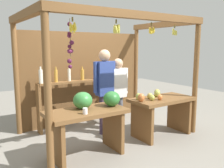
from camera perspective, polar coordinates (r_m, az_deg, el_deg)
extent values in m
plane|color=gray|center=(4.88, -1.22, -11.53)|extent=(12.00, 12.00, 0.00)
cylinder|color=brown|center=(3.16, -15.10, -1.97)|extent=(0.10, 0.10, 2.25)
cylinder|color=brown|center=(4.93, 19.36, 1.64)|extent=(0.10, 0.10, 2.25)
cylinder|color=brown|center=(4.92, -21.91, 1.49)|extent=(0.10, 0.10, 2.25)
cylinder|color=brown|center=(6.21, 5.74, 3.49)|extent=(0.10, 0.10, 2.25)
cube|color=brown|center=(3.86, 6.28, 16.05)|extent=(3.04, 0.12, 0.12)
cube|color=brown|center=(4.02, -20.05, 15.29)|extent=(0.12, 1.94, 0.12)
cube|color=brown|center=(5.52, 12.12, 13.72)|extent=(0.12, 1.94, 0.12)
cube|color=brown|center=(5.43, -6.54, 1.52)|extent=(2.94, 0.04, 2.02)
cylinder|color=brown|center=(3.68, 1.00, 14.73)|extent=(0.02, 0.02, 0.06)
ellipsoid|color=#D1CC4C|center=(3.68, 1.54, 13.10)|extent=(0.04, 0.09, 0.15)
ellipsoid|color=#D1CC4C|center=(3.69, 0.98, 13.02)|extent=(0.07, 0.06, 0.15)
ellipsoid|color=#D1CC4C|center=(3.68, 0.58, 13.08)|extent=(0.08, 0.07, 0.15)
ellipsoid|color=#D1CC4C|center=(3.66, 0.70, 12.88)|extent=(0.04, 0.09, 0.15)
ellipsoid|color=#D1CC4C|center=(3.63, 1.01, 13.01)|extent=(0.07, 0.06, 0.15)
ellipsoid|color=#D1CC4C|center=(3.65, 1.63, 12.99)|extent=(0.06, 0.06, 0.15)
cylinder|color=brown|center=(3.44, -9.44, 15.03)|extent=(0.02, 0.02, 0.06)
ellipsoid|color=yellow|center=(3.44, -8.97, 12.85)|extent=(0.04, 0.06, 0.13)
ellipsoid|color=yellow|center=(3.45, -9.47, 13.02)|extent=(0.07, 0.04, 0.13)
ellipsoid|color=yellow|center=(3.43, -9.88, 13.00)|extent=(0.06, 0.07, 0.13)
ellipsoid|color=yellow|center=(3.39, -9.71, 13.32)|extent=(0.06, 0.07, 0.13)
ellipsoid|color=yellow|center=(3.40, -8.82, 13.43)|extent=(0.06, 0.05, 0.13)
cylinder|color=brown|center=(4.69, 14.75, 13.18)|extent=(0.02, 0.02, 0.06)
ellipsoid|color=#D1CC4C|center=(4.71, 14.92, 11.76)|extent=(0.04, 0.07, 0.11)
ellipsoid|color=#D1CC4C|center=(4.71, 14.53, 11.80)|extent=(0.07, 0.05, 0.11)
ellipsoid|color=#D1CC4C|center=(4.69, 14.42, 11.89)|extent=(0.05, 0.04, 0.11)
ellipsoid|color=#D1CC4C|center=(4.66, 14.46, 12.18)|extent=(0.04, 0.05, 0.11)
ellipsoid|color=#D1CC4C|center=(4.66, 14.78, 11.81)|extent=(0.06, 0.05, 0.11)
ellipsoid|color=#D1CC4C|center=(4.67, 15.09, 11.71)|extent=(0.06, 0.05, 0.11)
cylinder|color=brown|center=(4.16, 9.40, 13.94)|extent=(0.02, 0.02, 0.06)
ellipsoid|color=gold|center=(4.18, 9.78, 12.71)|extent=(0.04, 0.05, 0.11)
ellipsoid|color=gold|center=(4.17, 9.35, 12.38)|extent=(0.07, 0.06, 0.11)
ellipsoid|color=gold|center=(4.16, 9.08, 12.56)|extent=(0.07, 0.05, 0.11)
ellipsoid|color=gold|center=(4.14, 9.03, 12.68)|extent=(0.06, 0.07, 0.11)
ellipsoid|color=gold|center=(4.12, 9.18, 12.32)|extent=(0.06, 0.07, 0.11)
ellipsoid|color=gold|center=(4.13, 9.54, 12.42)|extent=(0.07, 0.04, 0.11)
ellipsoid|color=gold|center=(4.14, 9.95, 12.55)|extent=(0.05, 0.05, 0.11)
cylinder|color=#4C422D|center=(3.56, -9.96, 10.84)|extent=(0.01, 0.01, 0.55)
sphere|color=#47142D|center=(3.60, -10.12, 13.93)|extent=(0.07, 0.07, 0.07)
sphere|color=#511938|center=(3.55, -9.56, 12.98)|extent=(0.06, 0.06, 0.06)
sphere|color=#47142D|center=(3.55, -10.15, 11.80)|extent=(0.06, 0.06, 0.06)
sphere|color=#601E42|center=(3.58, -10.18, 11.31)|extent=(0.06, 0.06, 0.06)
sphere|color=#511938|center=(3.58, -9.63, 9.72)|extent=(0.07, 0.07, 0.07)
sphere|color=#47142D|center=(3.56, -10.11, 8.82)|extent=(0.06, 0.06, 0.06)
sphere|color=#47142D|center=(3.58, -9.77, 7.78)|extent=(0.06, 0.06, 0.06)
sphere|color=#601E42|center=(3.55, -10.11, 7.73)|extent=(0.07, 0.07, 0.07)
sphere|color=#511938|center=(3.54, -10.14, 5.42)|extent=(0.07, 0.07, 0.07)
sphere|color=#511938|center=(3.59, -9.99, 4.09)|extent=(0.06, 0.06, 0.06)
cube|color=brown|center=(3.71, -6.18, -6.69)|extent=(1.24, 0.64, 0.06)
cube|color=brown|center=(3.64, -13.20, -13.32)|extent=(0.06, 0.58, 0.68)
cube|color=brown|center=(4.06, 0.23, -10.72)|extent=(0.06, 0.58, 0.68)
ellipsoid|color=#38843D|center=(3.76, -7.03, -3.90)|extent=(0.35, 0.35, 0.27)
ellipsoid|color=#2D7533|center=(3.90, -0.07, -3.53)|extent=(0.38, 0.38, 0.25)
cylinder|color=white|center=(3.48, -6.44, -6.43)|extent=(0.07, 0.07, 0.09)
cube|color=brown|center=(4.65, 11.86, -3.63)|extent=(1.24, 0.64, 0.06)
cube|color=brown|center=(4.42, 7.13, -9.13)|extent=(0.06, 0.58, 0.68)
cube|color=brown|center=(5.09, 15.68, -6.96)|extent=(0.06, 0.58, 0.68)
ellipsoid|color=#B79E47|center=(4.80, 10.73, -2.00)|extent=(0.12, 0.12, 0.14)
ellipsoid|color=#B79E47|center=(4.49, 9.05, -2.85)|extent=(0.13, 0.13, 0.12)
ellipsoid|color=#A8B24C|center=(4.37, 9.60, -3.25)|extent=(0.13, 0.13, 0.10)
ellipsoid|color=#CC7038|center=(4.24, 6.99, -3.26)|extent=(0.15, 0.15, 0.15)
ellipsoid|color=#A8B24C|center=(4.70, 10.77, -2.22)|extent=(0.13, 0.13, 0.14)
ellipsoid|color=#CC7038|center=(4.44, 11.38, -3.12)|extent=(0.13, 0.13, 0.10)
ellipsoid|color=#A8B24C|center=(4.39, 6.33, -2.99)|extent=(0.14, 0.14, 0.13)
cube|color=brown|center=(4.89, -17.04, -5.73)|extent=(0.05, 0.20, 1.00)
cube|color=brown|center=(5.71, 1.70, -3.27)|extent=(0.05, 0.20, 1.00)
cube|color=brown|center=(5.14, -7.03, 0.75)|extent=(1.91, 0.22, 0.04)
cylinder|color=silver|center=(4.79, -16.67, 1.71)|extent=(0.08, 0.08, 0.27)
cylinder|color=silver|center=(4.78, -16.75, 3.65)|extent=(0.03, 0.03, 0.06)
cylinder|color=gold|center=(4.89, -13.25, 1.87)|extent=(0.07, 0.07, 0.25)
cylinder|color=gold|center=(4.87, -13.32, 3.67)|extent=(0.03, 0.03, 0.06)
cylinder|color=silver|center=(4.99, -10.21, 2.14)|extent=(0.06, 0.06, 0.25)
cylinder|color=silver|center=(4.98, -10.26, 3.94)|extent=(0.03, 0.03, 0.06)
cylinder|color=gold|center=(5.12, -7.10, 2.22)|extent=(0.07, 0.07, 0.22)
cylinder|color=gold|center=(5.11, -7.13, 3.80)|extent=(0.03, 0.03, 0.06)
cylinder|color=#994C1E|center=(5.26, -4.11, 2.47)|extent=(0.08, 0.08, 0.23)
cylinder|color=#994C1E|center=(5.25, -4.13, 4.05)|extent=(0.04, 0.04, 0.06)
cylinder|color=#D8B266|center=(5.41, -1.33, 2.95)|extent=(0.06, 0.06, 0.28)
cylinder|color=#D8B266|center=(5.40, -1.33, 4.77)|extent=(0.03, 0.03, 0.06)
cylinder|color=#D8B266|center=(5.58, 1.29, 2.98)|extent=(0.07, 0.07, 0.25)
cylinder|color=#D8B266|center=(5.56, 1.30, 4.59)|extent=(0.03, 0.03, 0.06)
cylinder|color=#3C2E43|center=(4.69, -2.37, -7.38)|extent=(0.11, 0.11, 0.77)
cylinder|color=#3C2E43|center=(4.75, -1.12, -7.16)|extent=(0.11, 0.11, 0.77)
cube|color=#2D428C|center=(4.58, -1.79, 1.35)|extent=(0.32, 0.19, 0.65)
cylinder|color=#2D428C|center=(4.47, -3.97, 1.58)|extent=(0.08, 0.08, 0.59)
cylinder|color=#2D428C|center=(4.68, 0.30, 1.92)|extent=(0.08, 0.08, 0.59)
sphere|color=tan|center=(4.54, -1.81, 6.85)|extent=(0.22, 0.22, 0.22)
cylinder|color=#565862|center=(4.92, 0.82, -7.12)|extent=(0.11, 0.11, 0.69)
cylinder|color=#565862|center=(4.98, 1.97, -6.91)|extent=(0.11, 0.11, 0.69)
cube|color=white|center=(4.81, 1.42, 0.29)|extent=(0.32, 0.19, 0.58)
cylinder|color=white|center=(4.70, -0.58, 0.44)|extent=(0.08, 0.08, 0.52)
cylinder|color=white|center=(4.93, 3.34, 0.82)|extent=(0.08, 0.08, 0.52)
sphere|color=tan|center=(4.77, 1.44, 4.94)|extent=(0.20, 0.20, 0.20)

